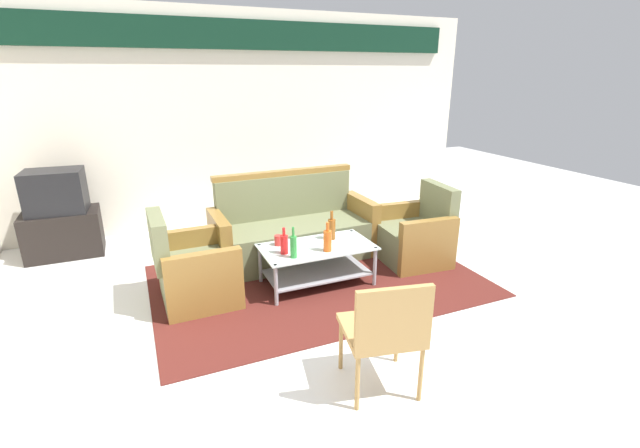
# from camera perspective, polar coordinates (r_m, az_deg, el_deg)

# --- Properties ---
(ground_plane) EXTENTS (14.00, 14.00, 0.00)m
(ground_plane) POSITION_cam_1_polar(r_m,az_deg,el_deg) (3.97, 4.65, -11.65)
(ground_plane) COLOR white
(wall_back) EXTENTS (6.52, 0.19, 2.80)m
(wall_back) POSITION_cam_1_polar(r_m,az_deg,el_deg) (6.29, -8.39, 13.88)
(wall_back) COLOR silver
(wall_back) RESTS_ON ground
(rug) EXTENTS (3.22, 2.11, 0.01)m
(rug) POSITION_cam_1_polar(r_m,az_deg,el_deg) (4.55, -0.28, -7.28)
(rug) COLOR #511E19
(rug) RESTS_ON ground
(couch) EXTENTS (1.81, 0.77, 0.96)m
(couch) POSITION_cam_1_polar(r_m,az_deg,el_deg) (4.99, -3.44, -1.01)
(couch) COLOR #6B704C
(couch) RESTS_ON rug
(armchair_left) EXTENTS (0.71, 0.77, 0.85)m
(armchair_left) POSITION_cam_1_polar(r_m,az_deg,el_deg) (4.24, -15.95, -5.91)
(armchair_left) COLOR #6B704C
(armchair_left) RESTS_ON rug
(armchair_right) EXTENTS (0.75, 0.81, 0.85)m
(armchair_right) POSITION_cam_1_polar(r_m,az_deg,el_deg) (5.03, 12.13, -1.59)
(armchair_right) COLOR #6B704C
(armchair_right) RESTS_ON rug
(coffee_table) EXTENTS (1.10, 0.60, 0.40)m
(coffee_table) POSITION_cam_1_polar(r_m,az_deg,el_deg) (4.38, -0.40, -4.56)
(coffee_table) COLOR silver
(coffee_table) RESTS_ON rug
(bottle_orange) EXTENTS (0.08, 0.08, 0.29)m
(bottle_orange) POSITION_cam_1_polar(r_m,az_deg,el_deg) (4.17, 0.98, -2.10)
(bottle_orange) COLOR #D85919
(bottle_orange) RESTS_ON coffee_table
(bottle_green) EXTENTS (0.06, 0.06, 0.30)m
(bottle_green) POSITION_cam_1_polar(r_m,az_deg,el_deg) (4.03, -3.45, -2.87)
(bottle_green) COLOR #2D8C38
(bottle_green) RESTS_ON coffee_table
(bottle_red) EXTENTS (0.07, 0.07, 0.26)m
(bottle_red) POSITION_cam_1_polar(r_m,az_deg,el_deg) (4.13, -4.65, -2.57)
(bottle_red) COLOR red
(bottle_red) RESTS_ON coffee_table
(bottle_brown) EXTENTS (0.08, 0.08, 0.30)m
(bottle_brown) POSITION_cam_1_polar(r_m,az_deg,el_deg) (4.47, 1.51, -0.58)
(bottle_brown) COLOR brown
(bottle_brown) RESTS_ON coffee_table
(cup) EXTENTS (0.08, 0.08, 0.10)m
(cup) POSITION_cam_1_polar(r_m,az_deg,el_deg) (4.35, -5.38, -2.10)
(cup) COLOR red
(cup) RESTS_ON coffee_table
(tv_stand) EXTENTS (0.80, 0.50, 0.52)m
(tv_stand) POSITION_cam_1_polar(r_m,az_deg,el_deg) (5.88, -30.19, -1.06)
(tv_stand) COLOR black
(tv_stand) RESTS_ON ground
(television) EXTENTS (0.63, 0.48, 0.48)m
(television) POSITION_cam_1_polar(r_m,az_deg,el_deg) (5.76, -31.01, 3.63)
(television) COLOR black
(television) RESTS_ON tv_stand
(wicker_chair) EXTENTS (0.57, 0.57, 0.84)m
(wicker_chair) POSITION_cam_1_polar(r_m,az_deg,el_deg) (2.89, 8.46, -13.12)
(wicker_chair) COLOR #AD844C
(wicker_chair) RESTS_ON ground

